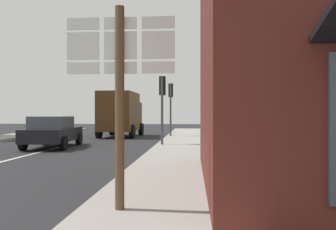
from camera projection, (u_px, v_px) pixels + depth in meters
ground_plane at (46, 151)px, 14.72m from camera, size 80.00×80.00×0.00m
sidewalk_right at (180, 156)px, 12.31m from camera, size 2.61×44.00×0.14m
sedan_far at (53, 131)px, 16.14m from camera, size 2.24×4.33×1.47m
delivery_truck at (121, 113)px, 23.76m from camera, size 2.56×5.04×3.05m
route_sign_post at (120, 86)px, 5.20m from camera, size 1.66×0.14×3.20m
traffic_light_far_right at (171, 98)px, 22.77m from camera, size 0.30×0.49×3.60m
traffic_light_near_right at (162, 95)px, 16.46m from camera, size 0.30×0.49×3.39m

